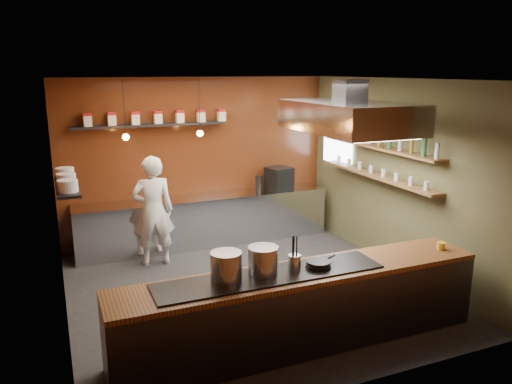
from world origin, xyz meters
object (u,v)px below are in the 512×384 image
stockpot_large (226,267)px  chef (153,211)px  extractor_hood (349,116)px  stockpot_small (263,261)px  espresso_machine (279,178)px

stockpot_large → chef: 3.13m
extractor_hood → chef: extractor_hood is taller
stockpot_large → extractor_hood: bearing=28.1°
stockpot_small → espresso_machine: (1.92, 3.68, 0.02)m
chef → stockpot_small: bearing=105.9°
stockpot_small → chef: chef is taller
extractor_hood → espresso_machine: size_ratio=4.68×
stockpot_large → espresso_machine: bearing=57.6°
stockpot_large → stockpot_small: (0.44, 0.03, -0.01)m
stockpot_small → extractor_hood: bearing=33.0°
stockpot_large → espresso_machine: 4.40m
espresso_machine → chef: bearing=179.7°
extractor_hood → stockpot_small: 2.54m
stockpot_large → stockpot_small: size_ratio=1.00×
extractor_hood → espresso_machine: bearing=86.5°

